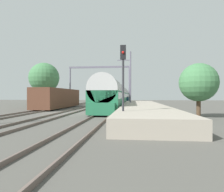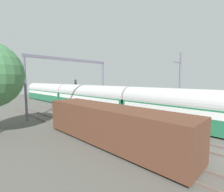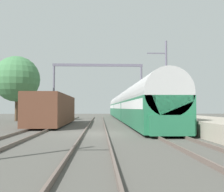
{
  "view_description": "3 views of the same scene",
  "coord_description": "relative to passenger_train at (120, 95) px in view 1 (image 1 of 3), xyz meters",
  "views": [
    {
      "loc": [
        6.9,
        -20.75,
        1.91
      ],
      "look_at": [
        4.13,
        6.03,
        1.81
      ],
      "focal_mm": 32.77,
      "sensor_mm": 36.0,
      "label": 1
    },
    {
      "loc": [
        -12.78,
        -0.24,
        4.88
      ],
      "look_at": [
        1.13,
        13.47,
        2.94
      ],
      "focal_mm": 26.5,
      "sensor_mm": 36.0,
      "label": 2
    },
    {
      "loc": [
        0.32,
        -17.55,
        1.64
      ],
      "look_at": [
        2.07,
        22.43,
        3.41
      ],
      "focal_mm": 43.68,
      "sensor_mm": 36.0,
      "label": 3
    }
  ],
  "objects": [
    {
      "name": "railway_signal_far",
      "position": [
        1.92,
        7.32,
        1.16
      ],
      "size": [
        0.36,
        0.3,
        4.87
      ],
      "color": "#2D2D33",
      "rests_on": "ground"
    },
    {
      "name": "person_crossing",
      "position": [
        1.64,
        -0.39,
        -0.94
      ],
      "size": [
        0.37,
        0.46,
        1.73
      ],
      "rotation": [
        0.0,
        0.0,
        1.2
      ],
      "color": "#252525",
      "rests_on": "ground"
    },
    {
      "name": "track_east",
      "position": [
        0.0,
        -21.43,
        -1.89
      ],
      "size": [
        1.52,
        60.0,
        0.16
      ],
      "color": "#64554D",
      "rests_on": "ground"
    },
    {
      "name": "ground",
      "position": [
        -4.13,
        -21.43,
        -1.97
      ],
      "size": [
        120.0,
        120.0,
        0.0
      ],
      "primitive_type": "plane",
      "color": "#514F49"
    },
    {
      "name": "track_west",
      "position": [
        -4.13,
        -21.43,
        -1.89
      ],
      "size": [
        1.52,
        60.0,
        0.16
      ],
      "color": "#64554D",
      "rests_on": "ground"
    },
    {
      "name": "track_far_west",
      "position": [
        -8.26,
        -21.43,
        -1.89
      ],
      "size": [
        1.52,
        60.0,
        0.16
      ],
      "color": "#64554D",
      "rests_on": "ground"
    },
    {
      "name": "tree_west_background",
      "position": [
        -14.32,
        -4.32,
        3.32
      ],
      "size": [
        5.75,
        5.75,
        8.17
      ],
      "color": "#4C3826",
      "rests_on": "ground"
    },
    {
      "name": "railway_signal_near",
      "position": [
        2.14,
        -29.19,
        1.28
      ],
      "size": [
        0.36,
        0.3,
        5.1
      ],
      "color": "#2D2D33",
      "rests_on": "ground"
    },
    {
      "name": "tree_east_background",
      "position": [
        8.35,
        -24.03,
        1.03
      ],
      "size": [
        3.27,
        3.27,
        4.65
      ],
      "color": "#4C3826",
      "rests_on": "ground"
    },
    {
      "name": "catenary_pole_east_mid",
      "position": [
        2.35,
        -13.76,
        2.18
      ],
      "size": [
        1.9,
        0.2,
        8.0
      ],
      "color": "slate",
      "rests_on": "ground"
    },
    {
      "name": "platform",
      "position": [
        3.82,
        -19.43,
        -1.52
      ],
      "size": [
        4.4,
        28.0,
        0.9
      ],
      "color": "#A39989",
      "rests_on": "ground"
    },
    {
      "name": "passenger_train",
      "position": [
        0.0,
        0.0,
        0.0
      ],
      "size": [
        2.93,
        49.2,
        3.82
      ],
      "color": "#236B47",
      "rests_on": "ground"
    },
    {
      "name": "catenary_gantry",
      "position": [
        -4.13,
        -0.86,
        3.67
      ],
      "size": [
        12.66,
        0.28,
        7.86
      ],
      "color": "slate",
      "rests_on": "ground"
    },
    {
      "name": "freight_car",
      "position": [
        -8.26,
        -12.85,
        -0.5
      ],
      "size": [
        2.8,
        13.0,
        2.7
      ],
      "color": "#563323",
      "rests_on": "ground"
    }
  ]
}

